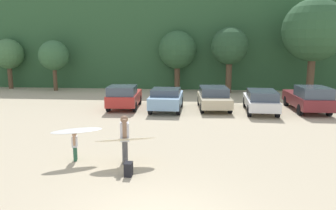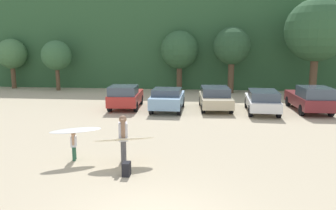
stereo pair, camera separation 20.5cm
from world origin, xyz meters
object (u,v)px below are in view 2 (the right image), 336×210
parked_car_sky_blue (168,99)px  surfboard_white (76,130)px  person_adult (123,136)px  parked_car_white (262,100)px  backpack_dropped (126,169)px  parked_car_red (125,96)px  parked_car_champagne (215,97)px  parked_car_maroon (310,98)px  person_child (74,144)px  surfboard_cream (124,139)px

parked_car_sky_blue → surfboard_white: parked_car_sky_blue is taller
person_adult → parked_car_white: bearing=-137.8°
person_adult → backpack_dropped: bearing=93.7°
parked_car_red → parked_car_champagne: 5.93m
person_adult → parked_car_maroon: bearing=-146.7°
parked_car_sky_blue → parked_car_maroon: (8.96, 0.60, 0.07)m
parked_car_sky_blue → parked_car_white: parked_car_sky_blue is taller
parked_car_champagne → person_child: (-5.43, -10.51, -0.17)m
person_adult → backpack_dropped: person_adult is taller
parked_car_sky_blue → parked_car_maroon: 8.98m
person_adult → surfboard_cream: (0.07, -0.14, -0.07)m
person_child → parked_car_champagne: bearing=-131.4°
parked_car_champagne → surfboard_white: (-5.29, -10.61, 0.38)m
surfboard_white → surfboard_cream: bearing=148.5°
person_child → parked_car_white: bearing=-145.0°
person_adult → surfboard_cream: size_ratio=0.77×
surfboard_cream → backpack_dropped: (0.31, -1.05, -0.68)m
person_adult → parked_car_red: bearing=-91.0°
parked_car_red → person_adult: (2.35, -10.15, 0.16)m
surfboard_cream → surfboard_white: (-1.81, 0.11, 0.25)m
parked_car_white → surfboard_cream: bearing=149.4°
parked_car_maroon → parked_car_white: bearing=101.7°
parked_car_maroon → surfboard_white: bearing=131.9°
parked_car_maroon → parked_car_red: bearing=89.9°
parked_car_champagne → parked_car_white: bearing=-112.7°
parked_car_maroon → backpack_dropped: (-9.09, -11.47, -0.63)m
parked_car_sky_blue → backpack_dropped: (-0.13, -10.88, -0.56)m
surfboard_cream → surfboard_white: bearing=-22.3°
parked_car_sky_blue → surfboard_white: bearing=167.4°
parked_car_red → person_child: size_ratio=3.84×
parked_car_sky_blue → backpack_dropped: parked_car_sky_blue is taller
backpack_dropped → parked_car_red: bearing=103.5°
parked_car_maroon → surfboard_white: (-11.20, -10.31, 0.29)m
parked_car_maroon → backpack_dropped: parked_car_maroon is taller
parked_car_maroon → surfboard_white: size_ratio=2.60×
person_child → surfboard_cream: person_child is taller
parked_car_champagne → backpack_dropped: parked_car_champagne is taller
parked_car_red → surfboard_white: 10.19m
parked_car_white → person_adult: (-6.42, -9.61, 0.19)m
parked_car_red → parked_car_sky_blue: size_ratio=1.02×
parked_car_champagne → parked_car_white: (2.86, -0.97, 0.02)m
parked_car_sky_blue → person_adult: (-0.51, -9.69, 0.20)m
parked_car_champagne → parked_car_maroon: (5.91, -0.30, 0.08)m
parked_car_white → backpack_dropped: (-6.04, -10.80, -0.57)m
person_adult → backpack_dropped: (0.38, -1.19, -0.75)m
parked_car_red → parked_car_champagne: (5.91, 0.43, -0.04)m
parked_car_maroon → person_adult: 13.98m
parked_car_sky_blue → parked_car_maroon: parked_car_maroon is taller
surfboard_white → backpack_dropped: 2.59m
parked_car_maroon → parked_car_sky_blue: bearing=93.1°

